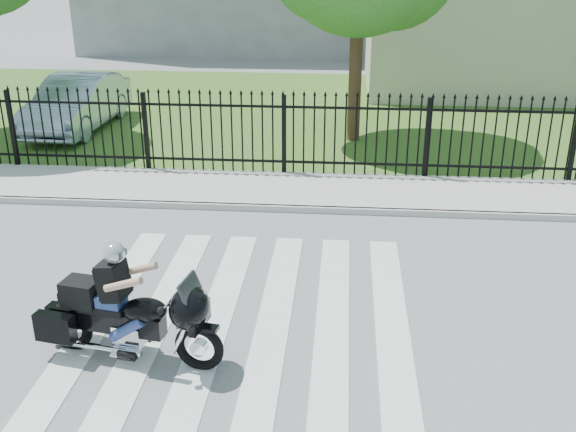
{
  "coord_description": "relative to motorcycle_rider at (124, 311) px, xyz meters",
  "views": [
    {
      "loc": [
        1.27,
        -7.81,
        4.83
      ],
      "look_at": [
        0.48,
        1.38,
        1.0
      ],
      "focal_mm": 42.0,
      "sensor_mm": 36.0,
      "label": 1
    }
  ],
  "objects": [
    {
      "name": "ground",
      "position": [
        1.31,
        0.94,
        -0.65
      ],
      "size": [
        120.0,
        120.0,
        0.0
      ],
      "primitive_type": "plane",
      "color": "slate",
      "rests_on": "ground"
    },
    {
      "name": "crosswalk",
      "position": [
        1.31,
        0.94,
        -0.64
      ],
      "size": [
        5.0,
        5.5,
        0.01
      ],
      "primitive_type": null,
      "color": "silver",
      "rests_on": "ground"
    },
    {
      "name": "sidewalk",
      "position": [
        1.31,
        5.94,
        -0.59
      ],
      "size": [
        40.0,
        2.0,
        0.12
      ],
      "primitive_type": "cube",
      "color": "#ADAAA3",
      "rests_on": "ground"
    },
    {
      "name": "curb",
      "position": [
        1.31,
        4.94,
        -0.59
      ],
      "size": [
        40.0,
        0.12,
        0.12
      ],
      "primitive_type": "cube",
      "color": "#ADAAA3",
      "rests_on": "ground"
    },
    {
      "name": "grass_strip",
      "position": [
        1.31,
        12.94,
        -0.64
      ],
      "size": [
        40.0,
        12.0,
        0.02
      ],
      "primitive_type": "cube",
      "color": "#366021",
      "rests_on": "ground"
    },
    {
      "name": "iron_fence",
      "position": [
        1.31,
        6.94,
        0.25
      ],
      "size": [
        26.0,
        0.04,
        1.8
      ],
      "color": "black",
      "rests_on": "ground"
    },
    {
      "name": "building_low",
      "position": [
        8.31,
        16.94,
        1.1
      ],
      "size": [
        10.0,
        6.0,
        3.5
      ],
      "primitive_type": "cube",
      "color": "#BFB99F",
      "rests_on": "ground"
    },
    {
      "name": "motorcycle_rider",
      "position": [
        0.0,
        0.0,
        0.0
      ],
      "size": [
        2.38,
        1.05,
        1.59
      ],
      "rotation": [
        0.0,
        0.0,
        -0.18
      ],
      "color": "black",
      "rests_on": "ground"
    },
    {
      "name": "parked_car",
      "position": [
        -4.57,
        10.34,
        0.08
      ],
      "size": [
        1.67,
        4.38,
        1.43
      ],
      "primitive_type": "imported",
      "rotation": [
        0.0,
        0.0,
        -0.04
      ],
      "color": "#AABAD5",
      "rests_on": "grass_strip"
    }
  ]
}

